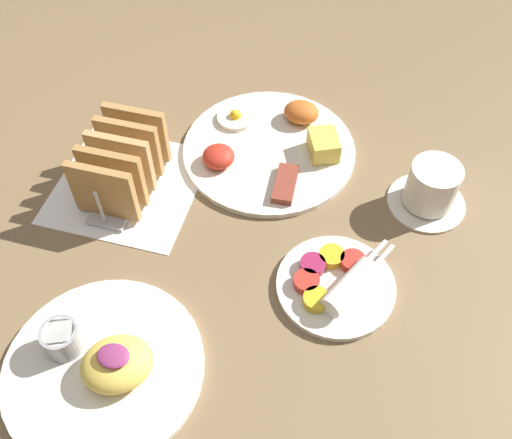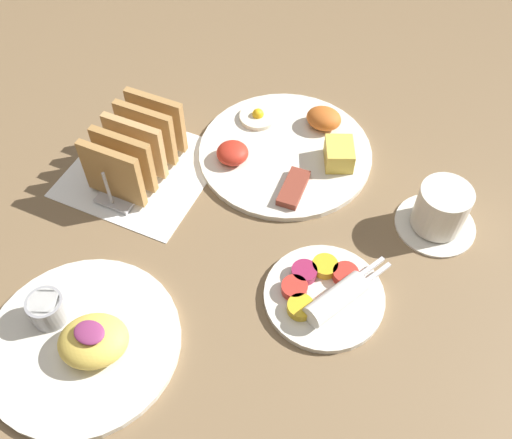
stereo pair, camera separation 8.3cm
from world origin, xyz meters
TOP-DOWN VIEW (x-y plane):
  - ground_plane at (0.00, 0.00)m, footprint 3.00×3.00m
  - napkin_flat at (-0.15, 0.08)m, footprint 0.22×0.22m
  - plate_breakfast at (0.06, 0.22)m, footprint 0.29×0.29m
  - plate_condiments at (0.21, -0.02)m, footprint 0.17×0.17m
  - plate_foreground at (-0.05, -0.21)m, footprint 0.25×0.25m
  - toast_rack at (-0.15, 0.08)m, footprint 0.10×0.18m
  - coffee_cup at (0.32, 0.17)m, footprint 0.12×0.12m

SIDE VIEW (x-z plane):
  - ground_plane at x=0.00m, z-range 0.00..0.00m
  - napkin_flat at x=-0.15m, z-range 0.00..0.00m
  - plate_breakfast at x=0.06m, z-range -0.01..0.03m
  - plate_condiments at x=0.21m, z-range -0.01..0.03m
  - plate_foreground at x=-0.05m, z-range -0.01..0.04m
  - coffee_cup at x=0.32m, z-range 0.00..0.08m
  - toast_rack at x=-0.15m, z-range 0.00..0.10m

